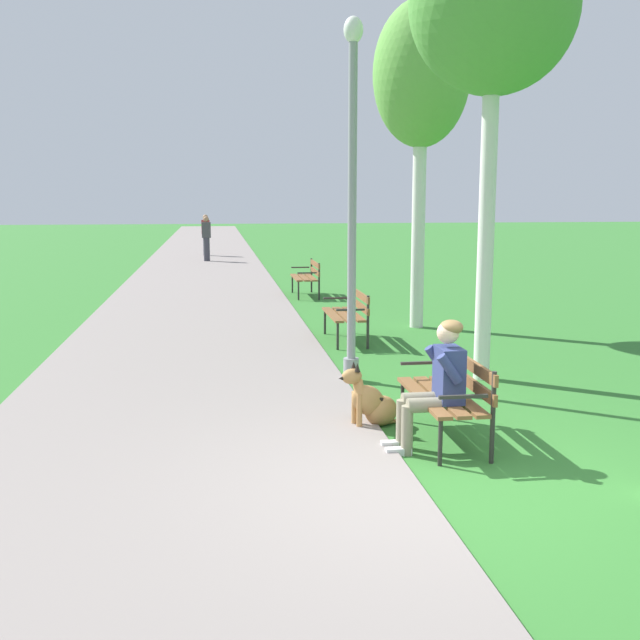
# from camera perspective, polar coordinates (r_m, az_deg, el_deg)

# --- Properties ---
(ground_plane) EXTENTS (120.00, 120.00, 0.00)m
(ground_plane) POSITION_cam_1_polar(r_m,az_deg,el_deg) (6.45, 9.86, -12.52)
(ground_plane) COLOR #33752D
(paved_path) EXTENTS (4.10, 60.00, 0.04)m
(paved_path) POSITION_cam_1_polar(r_m,az_deg,el_deg) (29.79, -8.74, 4.68)
(paved_path) COLOR gray
(paved_path) RESTS_ON ground
(park_bench_near) EXTENTS (0.55, 1.50, 0.85)m
(park_bench_near) POSITION_cam_1_polar(r_m,az_deg,el_deg) (7.54, 9.75, -5.19)
(park_bench_near) COLOR brown
(park_bench_near) RESTS_ON ground
(park_bench_mid) EXTENTS (0.55, 1.50, 0.85)m
(park_bench_mid) POSITION_cam_1_polar(r_m,az_deg,el_deg) (12.50, 2.18, 0.71)
(park_bench_mid) COLOR brown
(park_bench_mid) RESTS_ON ground
(park_bench_far) EXTENTS (0.55, 1.50, 0.85)m
(park_bench_far) POSITION_cam_1_polar(r_m,az_deg,el_deg) (18.15, -0.94, 3.42)
(park_bench_far) COLOR brown
(park_bench_far) RESTS_ON ground
(person_seated_on_near_bench) EXTENTS (0.74, 0.49, 1.25)m
(person_seated_on_near_bench) POSITION_cam_1_polar(r_m,az_deg,el_deg) (7.20, 8.84, -4.48)
(person_seated_on_near_bench) COLOR gray
(person_seated_on_near_bench) RESTS_ON ground
(dog_shepherd) EXTENTS (0.82, 0.39, 0.71)m
(dog_shepherd) POSITION_cam_1_polar(r_m,az_deg,el_deg) (7.95, 3.94, -6.20)
(dog_shepherd) COLOR #B27F47
(dog_shepherd) RESTS_ON ground
(lamp_post_near) EXTENTS (0.24, 0.24, 4.53)m
(lamp_post_near) POSITION_cam_1_polar(r_m,az_deg,el_deg) (9.64, 2.44, 9.07)
(lamp_post_near) COLOR gray
(lamp_post_near) RESTS_ON ground
(birch_tree_second) EXTENTS (2.11, 1.80, 5.80)m
(birch_tree_second) POSITION_cam_1_polar(r_m,az_deg,el_deg) (10.23, 12.97, 21.88)
(birch_tree_second) COLOR silver
(birch_tree_second) RESTS_ON ground
(birch_tree_third) EXTENTS (1.70, 1.74, 5.76)m
(birch_tree_third) POSITION_cam_1_polar(r_m,az_deg,el_deg) (13.98, 7.64, 17.61)
(birch_tree_third) COLOR silver
(birch_tree_third) RESTS_ON ground
(pedestrian_distant) EXTENTS (0.32, 0.22, 1.65)m
(pedestrian_distant) POSITION_cam_1_polar(r_m,az_deg,el_deg) (27.84, -8.54, 6.06)
(pedestrian_distant) COLOR #383842
(pedestrian_distant) RESTS_ON ground
(pedestrian_further_distant) EXTENTS (0.32, 0.22, 1.65)m
(pedestrian_further_distant) POSITION_cam_1_polar(r_m,az_deg,el_deg) (30.44, -8.59, 6.33)
(pedestrian_further_distant) COLOR #383842
(pedestrian_further_distant) RESTS_ON ground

